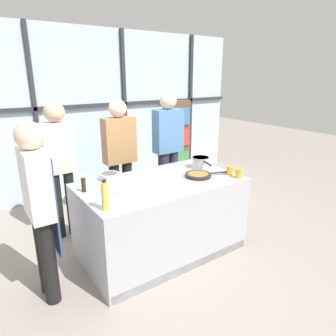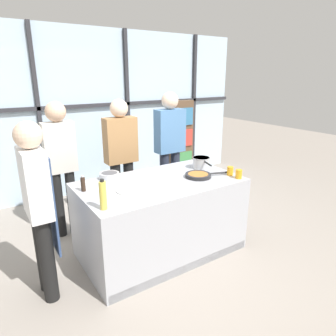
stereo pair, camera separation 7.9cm
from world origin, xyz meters
The scene contains 16 objects.
ground_plane centered at (0.00, 0.00, 0.00)m, with size 18.00×18.00×0.00m, color gray.
back_window_wall centered at (0.00, 2.39, 1.40)m, with size 6.40×0.10×2.80m.
bookshelf centered at (1.90, 2.21, 0.78)m, with size 0.49×0.19×1.55m.
demo_island centered at (0.00, 0.00, 0.45)m, with size 1.82×1.04×0.89m.
chef centered at (-1.30, -0.04, 0.97)m, with size 0.24×0.42×1.69m.
spectator_far_left centered at (-0.82, 1.03, 1.03)m, with size 0.38×0.24×1.75m.
spectator_center_left centered at (0.00, 1.03, 0.99)m, with size 0.45×0.24×1.74m.
spectator_center_right centered at (0.82, 1.03, 1.03)m, with size 0.46×0.25×1.81m.
frying_pan centered at (0.45, -0.13, 0.92)m, with size 0.53×0.30×0.04m.
saucepan centered at (0.70, 0.12, 0.97)m, with size 0.22×0.40×0.14m.
white_plate centered at (-0.43, -0.07, 0.90)m, with size 0.27×0.27×0.01m, color white.
mixing_bowl centered at (-0.45, 0.39, 0.93)m, with size 0.23×0.23×0.07m.
oil_bottle centered at (-0.81, -0.34, 1.03)m, with size 0.06×0.06×0.29m.
pepper_grinder centered at (-0.82, 0.18, 0.97)m, with size 0.05×0.05×0.17m.
juice_glass_near centered at (0.81, -0.42, 0.95)m, with size 0.07×0.07×0.10m, color orange.
juice_glass_far centered at (0.81, -0.28, 0.95)m, with size 0.07×0.07×0.10m, color orange.
Camera 1 is at (-1.75, -2.66, 2.05)m, focal length 32.00 mm.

